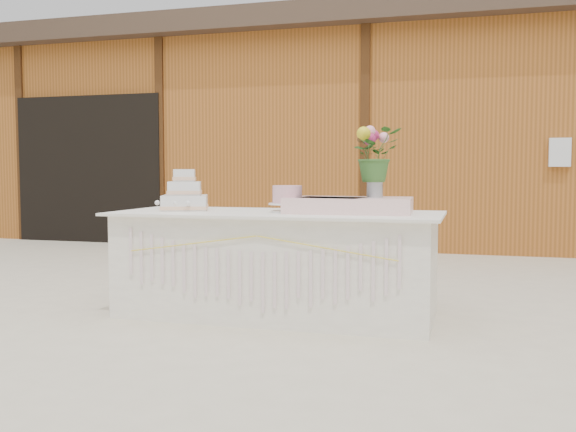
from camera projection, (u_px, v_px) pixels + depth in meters
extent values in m
plane|color=beige|center=(277.00, 315.00, 4.77)|extent=(80.00, 80.00, 0.00)
cube|color=#9F5821|center=(385.00, 145.00, 10.42)|extent=(12.00, 4.00, 3.00)
cube|color=#3D2D22|center=(386.00, 42.00, 10.31)|extent=(12.60, 4.60, 0.30)
cube|color=black|center=(88.00, 169.00, 9.67)|extent=(2.40, 0.08, 2.20)
cube|color=white|center=(277.00, 265.00, 4.75)|extent=(2.28, 0.88, 0.75)
cube|color=white|center=(277.00, 213.00, 4.72)|extent=(2.40, 1.00, 0.02)
cube|color=silver|center=(185.00, 203.00, 4.94)|extent=(0.43, 0.43, 0.12)
cube|color=beige|center=(185.00, 207.00, 4.94)|extent=(0.45, 0.45, 0.03)
cube|color=silver|center=(185.00, 188.00, 4.93)|extent=(0.31, 0.31, 0.11)
cube|color=beige|center=(185.00, 192.00, 4.94)|extent=(0.33, 0.33, 0.03)
cube|color=silver|center=(184.00, 175.00, 4.93)|extent=(0.20, 0.20, 0.09)
cube|color=beige|center=(184.00, 179.00, 4.93)|extent=(0.22, 0.22, 0.03)
cylinder|color=white|center=(287.00, 212.00, 4.64)|extent=(0.23, 0.23, 0.01)
cylinder|color=white|center=(287.00, 208.00, 4.64)|extent=(0.07, 0.07, 0.04)
cylinder|color=white|center=(287.00, 204.00, 4.64)|extent=(0.27, 0.27, 0.01)
cylinder|color=#EEABB7|center=(287.00, 194.00, 4.63)|extent=(0.21, 0.21, 0.13)
cube|color=#FED0CC|center=(349.00, 205.00, 4.60)|extent=(0.91, 0.56, 0.11)
cylinder|color=#B2B2B7|center=(375.00, 186.00, 4.58)|extent=(0.12, 0.12, 0.16)
imported|color=#325F26|center=(375.00, 148.00, 4.56)|extent=(0.46, 0.46, 0.39)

